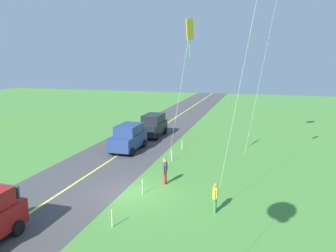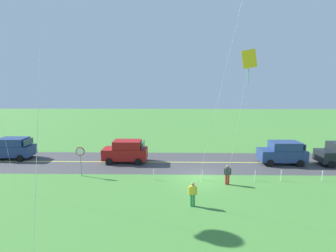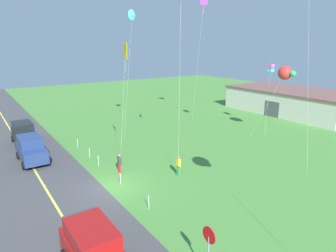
{
  "view_description": "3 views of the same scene",
  "coord_description": "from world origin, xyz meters",
  "views": [
    {
      "loc": [
        16.36,
        7.05,
        7.66
      ],
      "look_at": [
        1.35,
        2.69,
        4.46
      ],
      "focal_mm": 34.32,
      "sensor_mm": 36.0,
      "label": 1
    },
    {
      "loc": [
        2.35,
        19.89,
        7.74
      ],
      "look_at": [
        2.64,
        3.18,
        4.93
      ],
      "focal_mm": 26.23,
      "sensor_mm": 36.0,
      "label": 2
    },
    {
      "loc": [
        17.8,
        -7.48,
        9.83
      ],
      "look_at": [
        2.45,
        3.14,
        4.66
      ],
      "focal_mm": 31.05,
      "sensor_mm": 36.0,
      "label": 3
    }
  ],
  "objects": [
    {
      "name": "asphalt_road",
      "position": [
        0.0,
        -4.0,
        0.0
      ],
      "size": [
        120.0,
        7.0,
        0.0
      ],
      "primitive_type": "cube",
      "color": "#424244",
      "rests_on": "ground"
    },
    {
      "name": "kite_yellow_high",
      "position": [
        -0.0,
        19.42,
        7.14
      ],
      "size": [
        3.53,
        2.5,
        7.85
      ],
      "color": "silver",
      "rests_on": "ground"
    },
    {
      "name": "warehouse_distant",
      "position": [
        -7.17,
        32.78,
        1.75
      ],
      "size": [
        18.36,
        10.2,
        3.5
      ],
      "color": "beige",
      "rests_on": "ground"
    },
    {
      "name": "fence_post_2",
      "position": [
        -4.44,
        0.7,
        0.45
      ],
      "size": [
        0.05,
        0.05,
        0.9
      ],
      "primitive_type": "cylinder",
      "color": "silver",
      "rests_on": "ground"
    },
    {
      "name": "ground_plane",
      "position": [
        0.0,
        0.0,
        -0.05
      ],
      "size": [
        120.0,
        120.0,
        0.1
      ],
      "primitive_type": "cube",
      "color": "#478438"
    },
    {
      "name": "person_adult_near",
      "position": [
        1.03,
        5.1,
        0.86
      ],
      "size": [
        0.58,
        0.22,
        1.6
      ],
      "rotation": [
        0.0,
        0.0,
        1.26
      ],
      "color": "#338C4C",
      "rests_on": "ground"
    },
    {
      "name": "kite_cyan_top",
      "position": [
        -11.04,
        7.89,
        12.89
      ],
      "size": [
        1.0,
        2.45,
        13.51
      ],
      "color": "silver",
      "rests_on": "ground"
    },
    {
      "name": "stop_sign",
      "position": [
        10.15,
        -0.1,
        1.8
      ],
      "size": [
        0.76,
        0.08,
        2.56
      ],
      "color": "gray",
      "rests_on": "ground"
    },
    {
      "name": "fence_post_3",
      "position": [
        -0.15,
        0.7,
        0.45
      ],
      "size": [
        0.05,
        0.05,
        0.9
      ],
      "primitive_type": "cylinder",
      "color": "silver",
      "rests_on": "ground"
    },
    {
      "name": "car_parked_west_near",
      "position": [
        -8.56,
        -3.74,
        1.15
      ],
      "size": [
        4.4,
        2.12,
        2.24
      ],
      "color": "navy",
      "rests_on": "ground"
    },
    {
      "name": "fence_post_4",
      "position": [
        3.87,
        0.7,
        0.45
      ],
      "size": [
        0.05,
        0.05,
        0.9
      ],
      "primitive_type": "cylinder",
      "color": "silver",
      "rests_on": "ground"
    },
    {
      "name": "kite_pink_drift",
      "position": [
        -2.96,
        20.98,
        7.39
      ],
      "size": [
        1.34,
        1.7,
        7.84
      ],
      "color": "silver",
      "rests_on": "ground"
    },
    {
      "name": "kite_green_far",
      "position": [
        -10.01,
        16.85,
        14.67
      ],
      "size": [
        1.91,
        0.73,
        15.68
      ],
      "color": "silver",
      "rests_on": "ground"
    },
    {
      "name": "fence_post_1",
      "position": [
        -6.55,
        0.7,
        0.45
      ],
      "size": [
        0.05,
        0.05,
        0.9
      ],
      "primitive_type": "cylinder",
      "color": "silver",
      "rests_on": "ground"
    },
    {
      "name": "kite_blue_mid",
      "position": [
        -2.8,
        2.81,
        9.28
      ],
      "size": [
        1.37,
        1.44,
        10.13
      ],
      "color": "silver",
      "rests_on": "ground"
    },
    {
      "name": "person_adult_companion",
      "position": [
        -1.98,
        1.53,
        0.86
      ],
      "size": [
        0.58,
        0.22,
        1.6
      ],
      "rotation": [
        0.0,
        0.0,
        3.86
      ],
      "color": "red",
      "rests_on": "ground"
    },
    {
      "name": "car_parked_west_far",
      "position": [
        -14.18,
        -3.44,
        1.15
      ],
      "size": [
        4.4,
        2.12,
        2.24
      ],
      "color": "black",
      "rests_on": "ground"
    },
    {
      "name": "fence_post_0",
      "position": [
        -9.88,
        0.7,
        0.45
      ],
      "size": [
        0.05,
        0.05,
        0.9
      ],
      "primitive_type": "cylinder",
      "color": "silver",
      "rests_on": "ground"
    },
    {
      "name": "road_centre_stripe",
      "position": [
        0.0,
        -4.0,
        0.01
      ],
      "size": [
        120.0,
        0.16,
        0.0
      ],
      "primitive_type": "cube",
      "color": "#E5E04C",
      "rests_on": "asphalt_road"
    },
    {
      "name": "car_suv_foreground",
      "position": [
        7.01,
        -3.99,
        1.15
      ],
      "size": [
        4.4,
        2.12,
        2.24
      ],
      "color": "maroon",
      "rests_on": "ground"
    }
  ]
}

